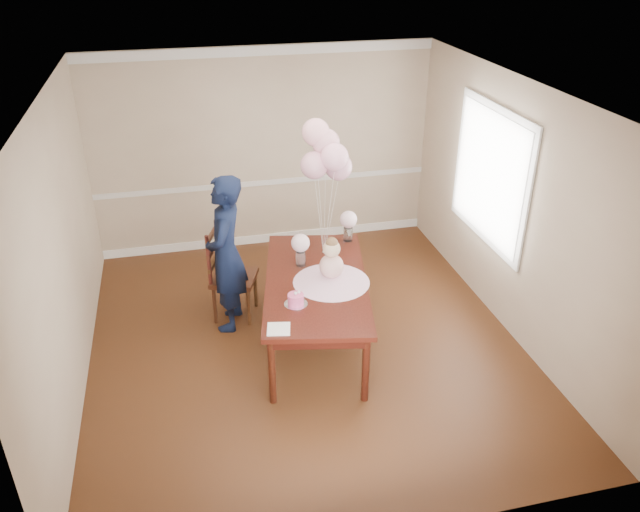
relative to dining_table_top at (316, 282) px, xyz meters
The scene contains 52 objects.
floor 0.76m from the dining_table_top, behind, with size 4.50×5.00×0.00m, color #341A0D.
ceiling 1.95m from the dining_table_top, behind, with size 4.50×5.00×0.02m, color silver.
wall_back 2.58m from the dining_table_top, 92.81° to the left, with size 4.50×0.02×2.70m, color tan.
wall_front 2.57m from the dining_table_top, 92.82° to the right, with size 4.50×0.02×2.70m, color tan.
wall_left 2.45m from the dining_table_top, behind, with size 0.02×5.00×2.70m, color tan.
wall_right 2.21m from the dining_table_top, ahead, with size 0.02×5.00×2.70m, color tan.
chair_rail_trim 2.50m from the dining_table_top, 92.82° to the left, with size 4.50×0.02×0.07m, color silver.
crown_molding 3.12m from the dining_table_top, 92.82° to the left, with size 4.50×0.02×0.12m, color silver.
baseboard_trim 2.59m from the dining_table_top, 92.82° to the left, with size 4.50×0.02×0.12m, color white.
window_frame 2.31m from the dining_table_top, 13.42° to the left, with size 0.02×1.66×1.56m, color silver.
window_blinds 2.29m from the dining_table_top, 13.53° to the left, with size 0.01×1.50×1.40m, color silver.
dining_table_top is the anchor object (origin of this frame).
table_apron 0.08m from the dining_table_top, 90.00° to the left, with size 0.93×1.97×0.10m, color black.
table_leg_fl 1.12m from the dining_table_top, 126.02° to the right, with size 0.07×0.07×0.72m, color black.
table_leg_fr 1.12m from the dining_table_top, 76.94° to the right, with size 0.07×0.07×0.72m, color black.
table_leg_bl 1.12m from the dining_table_top, 103.06° to the left, with size 0.07×0.07×0.72m, color black.
table_leg_br 1.12m from the dining_table_top, 53.98° to the left, with size 0.07×0.07×0.72m, color black.
baby_skirt 0.18m from the dining_table_top, 29.91° to the right, with size 0.79×0.79×0.10m, color #DCA2C3.
baby_torso 0.27m from the dining_table_top, 29.91° to the right, with size 0.25×0.25×0.25m, color pink.
baby_head 0.44m from the dining_table_top, 29.91° to the right, with size 0.18×0.18×0.18m, color #D2B390.
baby_hair 0.50m from the dining_table_top, 29.91° to the right, with size 0.12×0.12×0.12m, color brown.
cake_platter 0.51m from the dining_table_top, 125.44° to the right, with size 0.23×0.23×0.01m, color silver.
birthday_cake 0.52m from the dining_table_top, 125.44° to the right, with size 0.16×0.16×0.10m, color #D5437F.
cake_flower_a 0.53m from the dining_table_top, 125.44° to the right, with size 0.03×0.03×0.03m, color silver.
cake_flower_b 0.50m from the dining_table_top, 123.05° to the right, with size 0.03×0.03×0.03m, color silver.
rose_vase_near 0.36m from the dining_table_top, 105.09° to the left, with size 0.10×0.10×0.17m, color white.
roses_near 0.46m from the dining_table_top, 105.09° to the left, with size 0.20×0.20×0.20m, color beige.
rose_vase_far 0.97m from the dining_table_top, 54.43° to the left, with size 0.10×0.10×0.17m, color silver.
roses_far 1.01m from the dining_table_top, 54.43° to the left, with size 0.20×0.20×0.20m, color #F6CEDE.
napkin 0.95m from the dining_table_top, 123.86° to the right, with size 0.21×0.21×0.01m, color white.
balloon_weight 0.58m from the dining_table_top, 68.22° to the left, with size 0.04×0.04×0.02m, color silver.
balloon_a 1.20m from the dining_table_top, 78.52° to the left, with size 0.29×0.29×0.29m, color #E2A0B9.
balloon_b 1.29m from the dining_table_top, 56.72° to the left, with size 0.29×0.29×0.29m, color #FFB4D6.
balloon_c 1.44m from the dining_table_top, 68.06° to the left, with size 0.29×0.29×0.29m, color #E7A3B9.
balloon_d 1.54m from the dining_table_top, 76.81° to the left, with size 0.29×0.29×0.29m, color #FFB4C6.
balloon_e 1.23m from the dining_table_top, 56.88° to the left, with size 0.29×0.29×0.29m, color #D899B6.
balloon_ribbon_a 0.74m from the dining_table_top, 73.33° to the left, with size 0.00×0.00×0.87m, color white.
balloon_ribbon_b 0.77m from the dining_table_top, 62.57° to the left, with size 0.00×0.00×0.97m, color white.
balloon_ribbon_c 0.85m from the dining_table_top, 68.13° to the left, with size 0.00×0.00×1.08m, color silver.
balloon_ribbon_d 0.89m from the dining_table_top, 72.90° to the left, with size 0.00×0.00×1.18m, color white.
balloon_ribbon_e 0.78m from the dining_table_top, 62.00° to the left, with size 0.00×0.00×0.82m, color white.
dining_chair_seat 1.11m from the dining_table_top, 136.59° to the left, with size 0.47×0.47×0.05m, color #36190E.
chair_leg_fl 1.31m from the dining_table_top, 148.92° to the left, with size 0.04×0.04×0.46m, color #33190E.
chair_leg_fr 0.97m from the dining_table_top, 143.41° to the left, with size 0.04×0.04×0.46m, color #3B1F10.
chair_leg_bl 1.43m from the dining_table_top, 132.38° to the left, with size 0.04×0.04×0.46m, color #34110E.
chair_leg_br 1.13m from the dining_table_top, 121.88° to the left, with size 0.04×0.04×0.46m, color #341E0E.
chair_back_post_l 1.22m from the dining_table_top, 149.13° to the left, with size 0.04×0.04×0.60m, color #39130F.
chair_back_post_r 1.35m from the dining_table_top, 132.81° to the left, with size 0.04×0.04×0.60m, color #3E2010.
chair_slat_low 1.28m from the dining_table_top, 140.55° to the left, with size 0.03×0.43×0.05m, color #3D2210.
chair_slat_mid 1.28m from the dining_table_top, 140.55° to the left, with size 0.03×0.43×0.05m, color #3B1910.
chair_slat_top 1.30m from the dining_table_top, 140.55° to the left, with size 0.03×0.43×0.05m, color #391B0F.
woman 1.04m from the dining_table_top, 146.54° to the left, with size 0.65×0.43×1.77m, color black.
Camera 1 is at (-1.12, -5.40, 4.02)m, focal length 35.00 mm.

